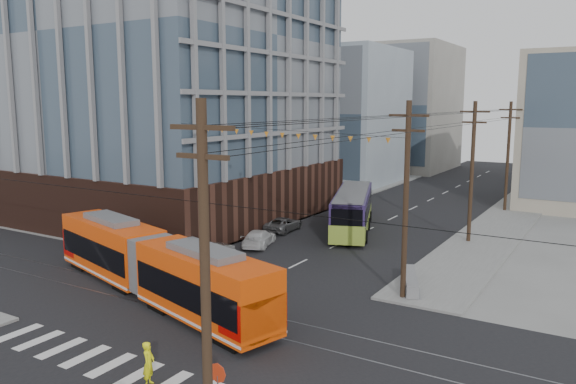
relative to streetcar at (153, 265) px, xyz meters
The scene contains 13 objects.
ground 5.84m from the streetcar, 48.11° to the right, with size 160.00×160.00×0.00m, color slate.
office_building 29.09m from the streetcar, 134.11° to the left, with size 30.00×25.00×28.60m, color #381E16.
bg_bldg_nw_near 50.21m from the streetcar, 105.53° to the left, with size 18.00×16.00×18.00m, color #8C99A5.
bg_bldg_nw_far 69.14m from the streetcar, 98.63° to the left, with size 16.00×18.00×20.00m, color gray.
utility_pole_near 16.25m from the streetcar, 39.68° to the right, with size 0.30×0.30×11.00m, color black.
utility_pole_far 53.42m from the streetcar, 76.78° to the left, with size 0.30×0.30×11.00m, color black.
streetcar is the anchor object (origin of this frame).
city_bus 21.14m from the streetcar, 82.84° to the left, with size 2.74×12.63×3.58m, color #2E1F4E, non-canonical shape.
parked_car_silver 7.80m from the streetcar, 106.69° to the left, with size 1.47×4.20×1.39m, color silver.
parked_car_white 12.64m from the streetcar, 95.93° to the left, with size 1.78×4.39×1.27m, color silver.
parked_car_grey 18.04m from the streetcar, 97.56° to the left, with size 1.98×4.30×1.20m, color #5A5A5B.
pedestrian 10.33m from the streetcar, 46.64° to the right, with size 0.65×0.42×1.77m, color #FEFF13.
jersey_barrier 14.93m from the streetcar, 36.18° to the left, with size 0.99×4.40×0.88m, color gray.
Camera 1 is at (18.53, -18.02, 10.87)m, focal length 35.00 mm.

